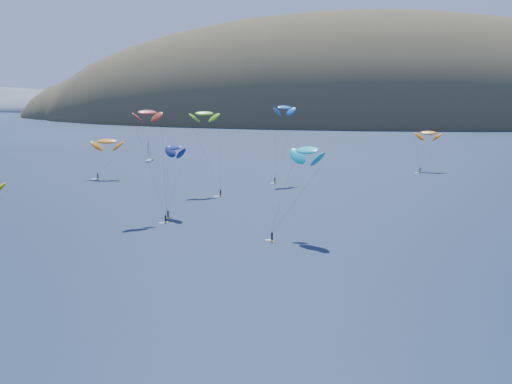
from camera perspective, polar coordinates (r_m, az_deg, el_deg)
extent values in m
plane|color=black|center=(82.00, -13.08, -14.76)|extent=(2800.00, 2800.00, 0.00)
ellipsoid|color=#3D3526|center=(630.79, 8.69, 4.64)|extent=(600.00, 300.00, 210.00)
ellipsoid|color=#3D3526|center=(681.79, -4.88, 5.47)|extent=(340.00, 240.00, 120.00)
ellipsoid|color=slate|center=(872.19, -15.61, 6.21)|extent=(240.00, 180.00, 44.00)
cube|color=silver|center=(295.32, -8.56, 2.48)|extent=(2.73, 6.74, 0.79)
cylinder|color=silver|center=(295.27, -8.55, 3.37)|extent=(0.12, 0.12, 9.17)
cube|color=yellow|center=(245.01, -12.53, 1.01)|extent=(1.70, 0.64, 0.09)
cylinder|color=black|center=(244.88, -12.54, 1.25)|extent=(0.39, 0.39, 1.77)
sphere|color=#8C6047|center=(244.75, -12.54, 1.49)|extent=(0.30, 0.30, 0.30)
ellipsoid|color=orange|center=(246.79, -11.83, 3.99)|extent=(11.05, 5.96, 5.93)
cube|color=yellow|center=(204.03, -2.85, -0.33)|extent=(1.56, 1.10, 0.08)
cylinder|color=black|center=(203.88, -2.85, -0.06)|extent=(0.36, 0.36, 1.63)
sphere|color=#8C6047|center=(203.73, -2.85, 0.20)|extent=(0.27, 0.27, 0.27)
ellipsoid|color=#7EC918|center=(211.57, -4.16, 6.29)|extent=(9.41, 7.50, 4.77)
cube|color=yellow|center=(230.45, 1.52, 0.74)|extent=(1.28, 1.39, 0.08)
cylinder|color=black|center=(230.32, 1.52, 0.96)|extent=(0.34, 0.34, 1.57)
sphere|color=#8C6047|center=(230.20, 1.52, 1.19)|extent=(0.26, 0.26, 0.26)
ellipsoid|color=blue|center=(232.36, 2.29, 6.77)|extent=(8.65, 9.16, 4.81)
cube|color=yellow|center=(146.65, 1.28, -3.96)|extent=(1.33, 1.41, 0.08)
cylinder|color=black|center=(146.44, 1.28, -3.60)|extent=(0.35, 0.35, 1.61)
sphere|color=#8C6047|center=(146.24, 1.29, -3.24)|extent=(0.27, 0.27, 0.27)
ellipsoid|color=#02D4D9|center=(150.51, 4.14, 3.35)|extent=(10.43, 10.87, 5.74)
cube|color=yellow|center=(167.36, -7.25, -2.42)|extent=(1.21, 1.36, 0.08)
cylinder|color=black|center=(167.19, -7.26, -2.12)|extent=(0.33, 0.33, 1.51)
sphere|color=#8C6047|center=(167.02, -7.26, -1.83)|extent=(0.25, 0.25, 0.25)
ellipsoid|color=#BD3823|center=(173.34, -8.69, 6.32)|extent=(7.87, 8.48, 4.43)
cube|color=yellow|center=(172.05, -7.05, -2.11)|extent=(1.35, 1.44, 0.08)
cylinder|color=black|center=(171.88, -7.06, -1.79)|extent=(0.36, 0.36, 1.64)
sphere|color=#8C6047|center=(171.70, -7.06, -1.48)|extent=(0.27, 0.27, 0.27)
ellipsoid|color=navy|center=(177.92, -6.46, 3.58)|extent=(8.90, 9.31, 4.91)
cube|color=yellow|center=(261.99, 12.98, 1.49)|extent=(1.55, 0.73, 0.08)
cylinder|color=black|center=(261.88, 12.99, 1.70)|extent=(0.35, 0.35, 1.59)
sphere|color=#8C6047|center=(261.77, 12.99, 1.90)|extent=(0.27, 0.27, 0.27)
ellipsoid|color=orange|center=(270.20, 13.62, 4.62)|extent=(9.99, 6.18, 5.19)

